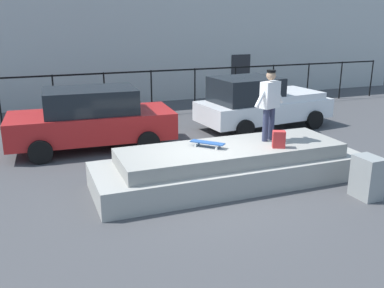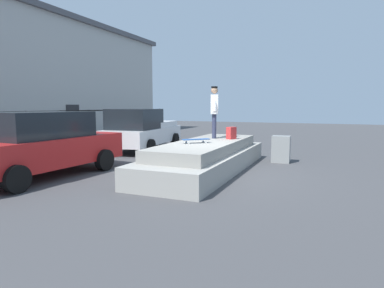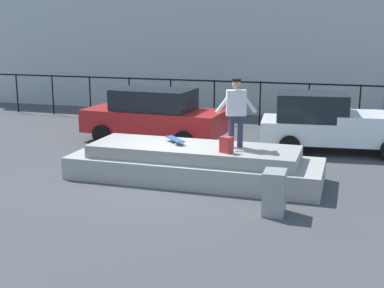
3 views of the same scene
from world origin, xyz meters
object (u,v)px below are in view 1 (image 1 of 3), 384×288
at_px(car_red_sedan_near, 92,118).
at_px(backpack, 279,139).
at_px(skateboard, 208,143).
at_px(utility_box, 367,177).
at_px(skateboarder, 270,100).
at_px(car_white_pickup_mid, 261,103).

bearing_deg(car_red_sedan_near, backpack, -50.92).
bearing_deg(backpack, skateboard, 3.24).
distance_m(skateboard, car_red_sedan_near, 4.29).
distance_m(car_red_sedan_near, utility_box, 7.57).
height_order(skateboard, backpack, backpack).
height_order(skateboarder, car_white_pickup_mid, skateboarder).
relative_size(skateboarder, car_red_sedan_near, 0.35).
height_order(skateboarder, utility_box, skateboarder).
height_order(skateboard, utility_box, skateboard).
xyz_separation_m(backpack, car_white_pickup_mid, (2.24, 4.69, -0.17)).
xyz_separation_m(car_red_sedan_near, utility_box, (4.91, -5.75, -0.44)).
height_order(car_red_sedan_near, utility_box, car_red_sedan_near).
bearing_deg(car_white_pickup_mid, skateboarder, -117.88).
relative_size(backpack, utility_box, 0.42).
bearing_deg(backpack, car_red_sedan_near, -25.62).
relative_size(car_red_sedan_near, utility_box, 5.21).
relative_size(skateboarder, backpack, 4.36).
relative_size(skateboarder, car_white_pickup_mid, 0.35).
bearing_deg(car_white_pickup_mid, skateboard, -132.48).
distance_m(skateboard, utility_box, 3.51).
bearing_deg(skateboard, skateboarder, 0.09).
xyz_separation_m(skateboard, car_white_pickup_mid, (3.74, 4.08, -0.08)).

